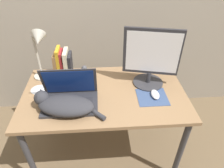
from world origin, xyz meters
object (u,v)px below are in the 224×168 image
(cat, at_px, (63,105))
(external_monitor, at_px, (151,58))
(webcam, at_px, (84,69))
(cd_disc, at_px, (39,90))
(book_row, at_px, (63,64))
(desk_lamp, at_px, (39,47))
(computer_mouse, at_px, (155,94))
(laptop, at_px, (70,97))

(cat, height_order, external_monitor, external_monitor)
(external_monitor, bearing_deg, webcam, 160.84)
(cd_disc, bearing_deg, book_row, 45.28)
(external_monitor, relative_size, webcam, 6.18)
(book_row, height_order, webcam, book_row)
(webcam, bearing_deg, book_row, -170.86)
(cat, xyz_separation_m, external_monitor, (0.63, 0.27, 0.17))
(desk_lamp, height_order, cd_disc, desk_lamp)
(computer_mouse, relative_size, desk_lamp, 0.25)
(desk_lamp, bearing_deg, computer_mouse, -18.64)
(external_monitor, distance_m, cd_disc, 0.89)
(cd_disc, bearing_deg, desk_lamp, 78.71)
(desk_lamp, bearing_deg, laptop, -53.22)
(cd_disc, bearing_deg, computer_mouse, -8.92)
(laptop, bearing_deg, cat, -113.78)
(cat, xyz_separation_m, desk_lamp, (-0.20, 0.39, 0.23))
(book_row, height_order, cd_disc, book_row)
(computer_mouse, bearing_deg, webcam, 146.98)
(computer_mouse, bearing_deg, cd_disc, 171.08)
(cat, relative_size, cd_disc, 3.99)
(cat, bearing_deg, external_monitor, 23.43)
(external_monitor, xyz_separation_m, cd_disc, (-0.86, -0.03, -0.23))
(external_monitor, xyz_separation_m, desk_lamp, (-0.83, 0.12, 0.06))
(computer_mouse, relative_size, webcam, 1.47)
(computer_mouse, bearing_deg, laptop, -177.62)
(book_row, relative_size, desk_lamp, 0.60)
(book_row, distance_m, webcam, 0.18)
(computer_mouse, height_order, book_row, book_row)
(external_monitor, bearing_deg, cd_disc, -178.06)
(cd_disc, bearing_deg, cat, -47.32)
(laptop, distance_m, webcam, 0.38)
(computer_mouse, distance_m, book_row, 0.77)
(external_monitor, bearing_deg, desk_lamp, 171.84)
(cd_disc, bearing_deg, webcam, 31.01)
(computer_mouse, xyz_separation_m, desk_lamp, (-0.85, 0.29, 0.27))
(laptop, height_order, webcam, laptop)
(desk_lamp, relative_size, cd_disc, 3.57)
(cat, xyz_separation_m, cd_disc, (-0.23, 0.25, -0.05))
(cat, bearing_deg, computer_mouse, 9.39)
(external_monitor, relative_size, book_row, 1.79)
(webcam, bearing_deg, laptop, -102.64)
(desk_lamp, relative_size, webcam, 5.80)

